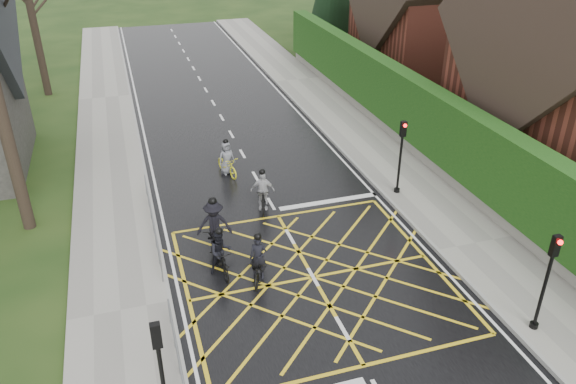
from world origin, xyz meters
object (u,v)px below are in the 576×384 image
cyclist_back (221,256)px  cyclist_front (263,195)px  cyclist_mid (215,231)px  cyclist_rear (259,264)px  cyclist_lead (227,162)px

cyclist_back → cyclist_front: cyclist_front is taller
cyclist_mid → cyclist_front: cyclist_mid is taller
cyclist_front → cyclist_rear: bearing=-91.0°
cyclist_front → cyclist_lead: bearing=117.1°
cyclist_rear → cyclist_mid: bearing=138.4°
cyclist_front → cyclist_lead: (-0.70, 3.44, -0.07)m
cyclist_front → cyclist_lead: 3.51m
cyclist_back → cyclist_front: 4.28m
cyclist_rear → cyclist_front: cyclist_front is taller
cyclist_back → cyclist_front: bearing=52.5°
cyclist_rear → cyclist_lead: (0.56, 7.69, 0.02)m
cyclist_lead → cyclist_rear: bearing=-109.8°
cyclist_lead → cyclist_back: bearing=-118.9°
cyclist_back → cyclist_lead: (1.65, 7.02, -0.07)m
cyclist_back → cyclist_front: (2.35, 3.57, 0.00)m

